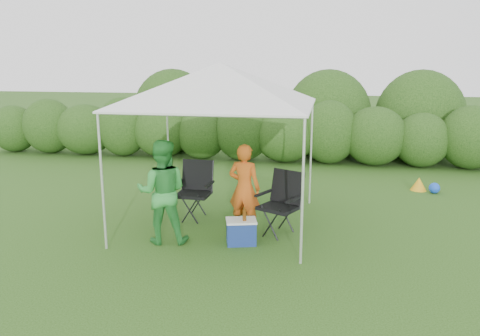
% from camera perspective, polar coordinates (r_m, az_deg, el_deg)
% --- Properties ---
extents(ground, '(70.00, 70.00, 0.00)m').
position_cam_1_polar(ground, '(8.04, -3.01, -7.84)').
color(ground, '#335C1D').
extents(hedge, '(17.72, 1.53, 1.80)m').
position_cam_1_polar(hedge, '(13.57, 3.37, 4.27)').
color(hedge, '#2B4F19').
rests_on(hedge, ground).
extents(canopy, '(3.10, 3.10, 2.83)m').
position_cam_1_polar(canopy, '(8.02, -2.37, 10.15)').
color(canopy, silver).
rests_on(canopy, ground).
extents(chair_right, '(0.81, 0.79, 1.06)m').
position_cam_1_polar(chair_right, '(7.87, 5.17, -3.75)').
color(chair_right, black).
rests_on(chair_right, ground).
extents(chair_left, '(0.68, 0.62, 1.06)m').
position_cam_1_polar(chair_left, '(8.67, -5.48, -2.19)').
color(chair_left, black).
rests_on(chair_left, ground).
extents(man, '(0.61, 0.46, 1.51)m').
position_cam_1_polar(man, '(7.87, 0.53, -2.48)').
color(man, '#C55216').
rests_on(man, ground).
extents(woman, '(0.92, 0.78, 1.66)m').
position_cam_1_polar(woman, '(7.49, -9.45, -2.87)').
color(woman, green).
rests_on(woman, ground).
extents(cooler, '(0.55, 0.46, 0.40)m').
position_cam_1_polar(cooler, '(7.49, 0.14, -7.75)').
color(cooler, navy).
rests_on(cooler, ground).
extents(bottle, '(0.06, 0.06, 0.22)m').
position_cam_1_polar(bottle, '(7.34, 0.55, -5.62)').
color(bottle, '#592D0C').
rests_on(bottle, cooler).
extents(lawn_toy, '(0.59, 0.49, 0.30)m').
position_cam_1_polar(lawn_toy, '(11.26, 21.38, -1.94)').
color(lawn_toy, gold).
rests_on(lawn_toy, ground).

